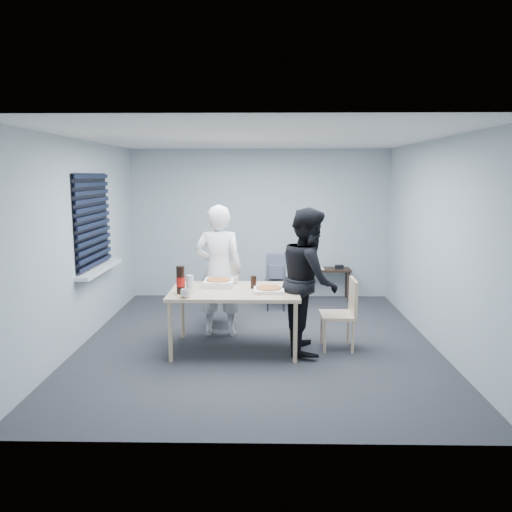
{
  "coord_description": "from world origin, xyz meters",
  "views": [
    {
      "loc": [
        0.09,
        -6.25,
        2.15
      ],
      "look_at": [
        -0.02,
        0.1,
        1.12
      ],
      "focal_mm": 35.0,
      "sensor_mm": 36.0,
      "label": 1
    }
  ],
  "objects_px": {
    "chair_far": "(222,289)",
    "person_black": "(309,280)",
    "person_white": "(219,271)",
    "soda_bottle": "(181,280)",
    "chair_right": "(344,309)",
    "side_table": "(327,273)",
    "dining_table": "(235,294)",
    "backpack": "(276,268)",
    "stool": "(276,287)",
    "mug_b": "(235,280)",
    "mug_a": "(186,293)"
  },
  "relations": [
    {
      "from": "chair_right",
      "to": "mug_b",
      "type": "relative_size",
      "value": 8.9
    },
    {
      "from": "person_white",
      "to": "backpack",
      "type": "xyz_separation_m",
      "value": [
        0.8,
        1.28,
        -0.2
      ]
    },
    {
      "from": "dining_table",
      "to": "chair_far",
      "type": "distance_m",
      "value": 1.14
    },
    {
      "from": "chair_far",
      "to": "soda_bottle",
      "type": "xyz_separation_m",
      "value": [
        -0.37,
        -1.3,
        0.41
      ]
    },
    {
      "from": "dining_table",
      "to": "backpack",
      "type": "xyz_separation_m",
      "value": [
        0.55,
        1.88,
        -0.02
      ]
    },
    {
      "from": "person_black",
      "to": "mug_b",
      "type": "xyz_separation_m",
      "value": [
        -0.93,
        0.34,
        -0.08
      ]
    },
    {
      "from": "chair_right",
      "to": "side_table",
      "type": "relative_size",
      "value": 1.09
    },
    {
      "from": "chair_right",
      "to": "person_black",
      "type": "bearing_deg",
      "value": -174.03
    },
    {
      "from": "dining_table",
      "to": "mug_b",
      "type": "height_order",
      "value": "mug_b"
    },
    {
      "from": "chair_right",
      "to": "backpack",
      "type": "xyz_separation_m",
      "value": [
        -0.81,
        1.82,
        0.17
      ]
    },
    {
      "from": "dining_table",
      "to": "person_white",
      "type": "bearing_deg",
      "value": 112.44
    },
    {
      "from": "chair_right",
      "to": "stool",
      "type": "distance_m",
      "value": 2.01
    },
    {
      "from": "chair_right",
      "to": "backpack",
      "type": "distance_m",
      "value": 2.0
    },
    {
      "from": "dining_table",
      "to": "chair_right",
      "type": "height_order",
      "value": "chair_right"
    },
    {
      "from": "chair_right",
      "to": "backpack",
      "type": "bearing_deg",
      "value": 113.98
    },
    {
      "from": "chair_far",
      "to": "mug_b",
      "type": "relative_size",
      "value": 8.9
    },
    {
      "from": "mug_a",
      "to": "soda_bottle",
      "type": "relative_size",
      "value": 0.37
    },
    {
      "from": "chair_right",
      "to": "person_black",
      "type": "distance_m",
      "value": 0.59
    },
    {
      "from": "backpack",
      "to": "dining_table",
      "type": "bearing_deg",
      "value": -118.09
    },
    {
      "from": "backpack",
      "to": "mug_b",
      "type": "relative_size",
      "value": 4.4
    },
    {
      "from": "mug_b",
      "to": "chair_far",
      "type": "bearing_deg",
      "value": 107.6
    },
    {
      "from": "mug_b",
      "to": "person_white",
      "type": "bearing_deg",
      "value": 131.87
    },
    {
      "from": "person_white",
      "to": "mug_b",
      "type": "bearing_deg",
      "value": 131.87
    },
    {
      "from": "chair_far",
      "to": "person_white",
      "type": "height_order",
      "value": "person_white"
    },
    {
      "from": "chair_right",
      "to": "backpack",
      "type": "height_order",
      "value": "backpack"
    },
    {
      "from": "person_white",
      "to": "soda_bottle",
      "type": "distance_m",
      "value": 0.89
    },
    {
      "from": "person_black",
      "to": "mug_b",
      "type": "relative_size",
      "value": 17.7
    },
    {
      "from": "backpack",
      "to": "soda_bottle",
      "type": "relative_size",
      "value": 1.32
    },
    {
      "from": "backpack",
      "to": "soda_bottle",
      "type": "distance_m",
      "value": 2.4
    },
    {
      "from": "stool",
      "to": "backpack",
      "type": "bearing_deg",
      "value": -90.0
    },
    {
      "from": "chair_right",
      "to": "side_table",
      "type": "xyz_separation_m",
      "value": [
        0.09,
        2.52,
        -0.05
      ]
    },
    {
      "from": "chair_right",
      "to": "soda_bottle",
      "type": "xyz_separation_m",
      "value": [
        -1.98,
        -0.26,
        0.41
      ]
    },
    {
      "from": "person_black",
      "to": "side_table",
      "type": "distance_m",
      "value": 2.65
    },
    {
      "from": "chair_far",
      "to": "person_white",
      "type": "xyz_separation_m",
      "value": [
        0.01,
        -0.49,
        0.37
      ]
    },
    {
      "from": "chair_far",
      "to": "backpack",
      "type": "distance_m",
      "value": 1.14
    },
    {
      "from": "person_white",
      "to": "person_black",
      "type": "distance_m",
      "value": 1.3
    },
    {
      "from": "dining_table",
      "to": "person_white",
      "type": "height_order",
      "value": "person_white"
    },
    {
      "from": "dining_table",
      "to": "person_white",
      "type": "relative_size",
      "value": 0.88
    },
    {
      "from": "chair_far",
      "to": "person_black",
      "type": "bearing_deg",
      "value": -43.05
    },
    {
      "from": "dining_table",
      "to": "side_table",
      "type": "relative_size",
      "value": 1.91
    },
    {
      "from": "chair_right",
      "to": "mug_b",
      "type": "xyz_separation_m",
      "value": [
        -1.38,
        0.29,
        0.3
      ]
    },
    {
      "from": "person_white",
      "to": "side_table",
      "type": "bearing_deg",
      "value": -130.68
    },
    {
      "from": "person_black",
      "to": "stool",
      "type": "relative_size",
      "value": 3.74
    },
    {
      "from": "side_table",
      "to": "mug_b",
      "type": "xyz_separation_m",
      "value": [
        -1.46,
        -2.23,
        0.34
      ]
    },
    {
      "from": "person_black",
      "to": "mug_b",
      "type": "bearing_deg",
      "value": 69.94
    },
    {
      "from": "soda_bottle",
      "to": "mug_b",
      "type": "bearing_deg",
      "value": 42.36
    },
    {
      "from": "side_table",
      "to": "dining_table",
      "type": "bearing_deg",
      "value": -119.33
    },
    {
      "from": "chair_right",
      "to": "mug_a",
      "type": "bearing_deg",
      "value": -166.67
    },
    {
      "from": "chair_far",
      "to": "person_black",
      "type": "xyz_separation_m",
      "value": [
        1.17,
        -1.09,
        0.37
      ]
    },
    {
      "from": "person_black",
      "to": "side_table",
      "type": "height_order",
      "value": "person_black"
    }
  ]
}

